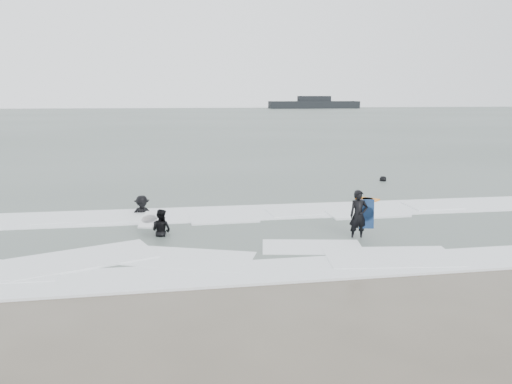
{
  "coord_description": "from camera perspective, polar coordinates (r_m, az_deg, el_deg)",
  "views": [
    {
      "loc": [
        -2.77,
        -13.14,
        4.71
      ],
      "look_at": [
        0.0,
        5.0,
        1.1
      ],
      "focal_mm": 35.0,
      "sensor_mm": 36.0,
      "label": 1
    }
  ],
  "objects": [
    {
      "name": "sea",
      "position": [
        93.3,
        -7.05,
        8.19
      ],
      "size": [
        320.0,
        320.0,
        0.0
      ],
      "primitive_type": "plane",
      "color": "#47544C",
      "rests_on": "ground"
    },
    {
      "name": "surfer_right_far",
      "position": [
        28.04,
        14.31,
        1.11
      ],
      "size": [
        0.86,
        0.81,
        1.48
      ],
      "primitive_type": "imported",
      "rotation": [
        0.0,
        0.0,
        -2.49
      ],
      "color": "black",
      "rests_on": "ground"
    },
    {
      "name": "surfer_centre",
      "position": [
        16.86,
        11.52,
        -5.33
      ],
      "size": [
        0.61,
        0.41,
        1.68
      ],
      "primitive_type": "imported",
      "rotation": [
        0.0,
        0.0,
        -0.01
      ],
      "color": "black",
      "rests_on": "ground"
    },
    {
      "name": "surfer_wading",
      "position": [
        17.12,
        -10.75,
        -5.04
      ],
      "size": [
        0.93,
        0.88,
        1.51
      ],
      "primitive_type": "imported",
      "rotation": [
        0.0,
        0.0,
        2.55
      ],
      "color": "black",
      "rests_on": "ground"
    },
    {
      "name": "ground",
      "position": [
        14.24,
        3.07,
        -8.21
      ],
      "size": [
        320.0,
        320.0,
        0.0
      ],
      "primitive_type": "plane",
      "color": "brown",
      "rests_on": "ground"
    },
    {
      "name": "vessel_horizon",
      "position": [
        167.93,
        6.65,
        9.97
      ],
      "size": [
        29.85,
        5.33,
        4.05
      ],
      "color": "black",
      "rests_on": "ground"
    },
    {
      "name": "surfer_breaker",
      "position": [
        20.28,
        -12.86,
        -2.59
      ],
      "size": [
        1.17,
        0.84,
        1.64
      ],
      "primitive_type": "imported",
      "rotation": [
        0.0,
        0.0,
        0.24
      ],
      "color": "black",
      "rests_on": "ground"
    },
    {
      "name": "surfer_right_near",
      "position": [
        22.48,
        11.55,
        -1.2
      ],
      "size": [
        0.98,
        0.84,
        1.57
      ],
      "primitive_type": "imported",
      "rotation": [
        0.0,
        0.0,
        -2.54
      ],
      "color": "black",
      "rests_on": "ground"
    },
    {
      "name": "surf_foam",
      "position": [
        17.7,
        0.64,
        -4.17
      ],
      "size": [
        30.03,
        9.06,
        0.09
      ],
      "color": "white",
      "rests_on": "ground"
    },
    {
      "name": "bodyboards",
      "position": [
        18.56,
        5.07,
        -2.03
      ],
      "size": [
        10.18,
        6.21,
        1.25
      ],
      "color": "#10254A",
      "rests_on": "ground"
    }
  ]
}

